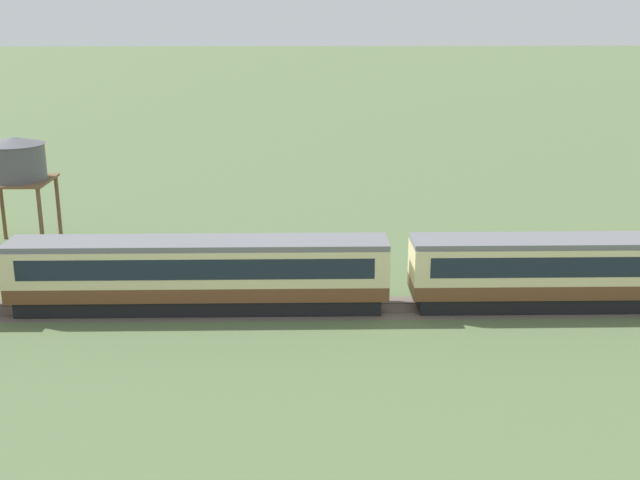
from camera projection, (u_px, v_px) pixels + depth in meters
The scene contains 3 objects.
passenger_train at pixel (204, 271), 44.07m from camera, with size 109.38×2.96×4.02m.
railway_track at pixel (293, 309), 44.79m from camera, with size 155.03×3.60×0.04m.
water_tower at pixel (15, 161), 54.59m from camera, with size 4.49×4.49×7.76m.
Camera 1 is at (-23.64, -41.72, 16.31)m, focal length 45.00 mm.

